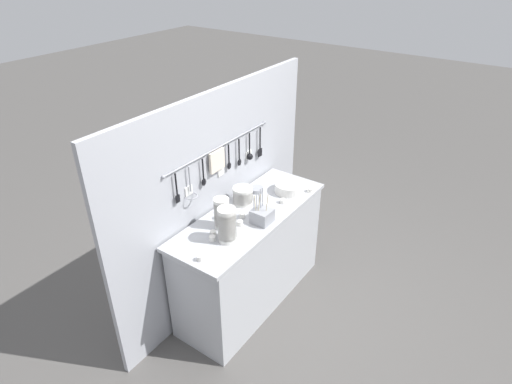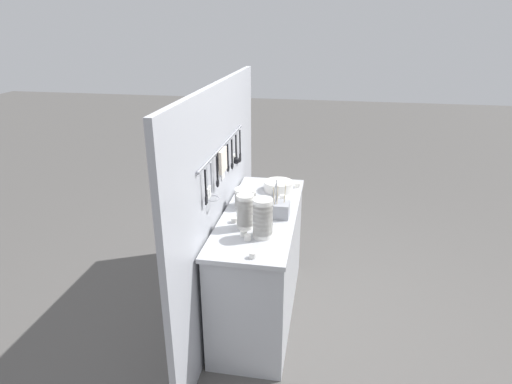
% 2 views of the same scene
% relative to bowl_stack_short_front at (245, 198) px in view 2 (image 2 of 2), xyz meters
% --- Properties ---
extents(ground_plane, '(20.00, 20.00, 0.00)m').
position_rel_bowl_stack_short_front_xyz_m(ground_plane, '(-0.08, -0.13, -0.94)').
color(ground_plane, '#514F4C').
extents(counter, '(1.45, 0.53, 0.87)m').
position_rel_bowl_stack_short_front_xyz_m(counter, '(-0.08, -0.13, -0.51)').
color(counter, '#ADAFB5').
rests_on(counter, ground).
extents(back_wall, '(2.25, 0.11, 1.79)m').
position_rel_bowl_stack_short_front_xyz_m(back_wall, '(-0.08, 0.17, -0.05)').
color(back_wall, '#A8AAB2').
rests_on(back_wall, ground).
extents(bowl_stack_short_front, '(0.16, 0.16, 0.14)m').
position_rel_bowl_stack_short_front_xyz_m(bowl_stack_short_front, '(0.00, 0.00, 0.00)').
color(bowl_stack_short_front, silver).
rests_on(bowl_stack_short_front, counter).
extents(bowl_stack_back_corner, '(0.13, 0.13, 0.26)m').
position_rel_bowl_stack_short_front_xyz_m(bowl_stack_back_corner, '(-0.46, -0.20, 0.06)').
color(bowl_stack_back_corner, silver).
rests_on(bowl_stack_back_corner, counter).
extents(bowl_stack_nested_right, '(0.11, 0.11, 0.24)m').
position_rel_bowl_stack_short_front_xyz_m(bowl_stack_nested_right, '(-0.35, -0.07, 0.05)').
color(bowl_stack_nested_right, silver).
rests_on(bowl_stack_nested_right, counter).
extents(plate_stack, '(0.24, 0.24, 0.08)m').
position_rel_bowl_stack_short_front_xyz_m(plate_stack, '(0.37, -0.20, -0.03)').
color(plate_stack, silver).
rests_on(plate_stack, counter).
extents(steel_mixing_bowl, '(0.12, 0.12, 0.03)m').
position_rel_bowl_stack_short_front_xyz_m(steel_mixing_bowl, '(0.22, 0.02, -0.05)').
color(steel_mixing_bowl, '#93969E').
rests_on(steel_mixing_bowl, counter).
extents(cutlery_caddy, '(0.14, 0.14, 0.27)m').
position_rel_bowl_stack_short_front_xyz_m(cutlery_caddy, '(-0.13, -0.27, -0.02)').
color(cutlery_caddy, '#93969E').
rests_on(cutlery_caddy, counter).
extents(cup_front_left, '(0.04, 0.04, 0.04)m').
position_rel_bowl_stack_short_front_xyz_m(cup_front_left, '(-0.02, -0.16, -0.05)').
color(cup_front_left, silver).
rests_on(cup_front_left, counter).
extents(cup_edge_near, '(0.04, 0.04, 0.04)m').
position_rel_bowl_stack_short_front_xyz_m(cup_edge_near, '(0.18, -0.26, -0.05)').
color(cup_edge_near, silver).
rests_on(cup_edge_near, counter).
extents(cup_by_caddy, '(0.04, 0.04, 0.04)m').
position_rel_bowl_stack_short_front_xyz_m(cup_by_caddy, '(-0.28, 0.02, -0.05)').
color(cup_by_caddy, silver).
rests_on(cup_by_caddy, counter).
extents(cup_edge_far, '(0.04, 0.04, 0.04)m').
position_rel_bowl_stack_short_front_xyz_m(cup_edge_far, '(-0.52, -0.12, -0.05)').
color(cup_edge_far, silver).
rests_on(cup_edge_far, counter).
extents(cup_back_left, '(0.04, 0.04, 0.04)m').
position_rel_bowl_stack_short_front_xyz_m(cup_back_left, '(-0.73, -0.19, -0.05)').
color(cup_back_left, silver).
rests_on(cup_back_left, counter).
extents(cup_centre, '(0.04, 0.04, 0.04)m').
position_rel_bowl_stack_short_front_xyz_m(cup_centre, '(0.05, -0.17, -0.05)').
color(cup_centre, silver).
rests_on(cup_centre, counter).
extents(cup_mid_row, '(0.04, 0.04, 0.04)m').
position_rel_bowl_stack_short_front_xyz_m(cup_mid_row, '(-0.16, -0.11, -0.05)').
color(cup_mid_row, silver).
rests_on(cup_mid_row, counter).
extents(cup_beside_plates, '(0.04, 0.04, 0.04)m').
position_rel_bowl_stack_short_front_xyz_m(cup_beside_plates, '(-0.26, -0.16, -0.05)').
color(cup_beside_plates, silver).
rests_on(cup_beside_plates, counter).
extents(cup_back_right, '(0.04, 0.04, 0.04)m').
position_rel_bowl_stack_short_front_xyz_m(cup_back_right, '(-0.47, -0.08, -0.05)').
color(cup_back_right, silver).
rests_on(cup_back_right, counter).
extents(cup_front_right, '(0.04, 0.04, 0.04)m').
position_rel_bowl_stack_short_front_xyz_m(cup_front_right, '(0.46, -0.35, -0.05)').
color(cup_front_right, silver).
rests_on(cup_front_right, counter).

